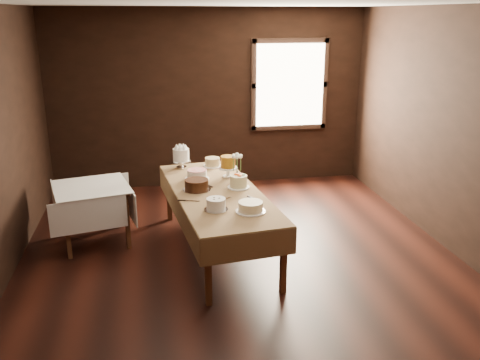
# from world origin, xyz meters

# --- Properties ---
(floor) EXTENTS (5.00, 6.00, 0.01)m
(floor) POSITION_xyz_m (0.00, 0.00, 0.00)
(floor) COLOR black
(floor) RESTS_ON ground
(ceiling) EXTENTS (5.00, 6.00, 0.01)m
(ceiling) POSITION_xyz_m (0.00, 0.00, 2.80)
(ceiling) COLOR beige
(ceiling) RESTS_ON wall_back
(wall_back) EXTENTS (5.00, 0.02, 2.80)m
(wall_back) POSITION_xyz_m (0.00, 3.00, 1.40)
(wall_back) COLOR black
(wall_back) RESTS_ON ground
(wall_front) EXTENTS (5.00, 0.02, 2.80)m
(wall_front) POSITION_xyz_m (0.00, -3.00, 1.40)
(wall_front) COLOR black
(wall_front) RESTS_ON ground
(wall_right) EXTENTS (0.02, 6.00, 2.80)m
(wall_right) POSITION_xyz_m (2.50, 0.00, 1.40)
(wall_right) COLOR black
(wall_right) RESTS_ON ground
(window) EXTENTS (1.10, 0.05, 1.30)m
(window) POSITION_xyz_m (1.30, 2.94, 1.60)
(window) COLOR #FFEABF
(window) RESTS_ON wall_back
(display_table) EXTENTS (1.24, 2.53, 0.75)m
(display_table) POSITION_xyz_m (-0.23, 0.43, 0.70)
(display_table) COLOR #462412
(display_table) RESTS_ON ground
(side_table) EXTENTS (1.04, 1.04, 0.73)m
(side_table) POSITION_xyz_m (-1.68, 0.95, 0.64)
(side_table) COLOR #462412
(side_table) RESTS_ON ground
(cake_meringue) EXTENTS (0.25, 0.25, 0.27)m
(cake_meringue) POSITION_xyz_m (-0.57, 1.44, 0.87)
(cake_meringue) COLOR silver
(cake_meringue) RESTS_ON display_table
(cake_speckled) EXTENTS (0.27, 0.27, 0.12)m
(cake_speckled) POSITION_xyz_m (-0.15, 1.44, 0.81)
(cake_speckled) COLOR white
(cake_speckled) RESTS_ON display_table
(cake_lattice) EXTENTS (0.30, 0.30, 0.11)m
(cake_lattice) POSITION_xyz_m (-0.41, 0.92, 0.81)
(cake_lattice) COLOR white
(cake_lattice) RESTS_ON display_table
(cake_caramel) EXTENTS (0.25, 0.25, 0.28)m
(cake_caramel) POSITION_xyz_m (-0.02, 0.94, 0.87)
(cake_caramel) COLOR white
(cake_caramel) RESTS_ON display_table
(cake_chocolate) EXTENTS (0.39, 0.39, 0.13)m
(cake_chocolate) POSITION_xyz_m (-0.45, 0.51, 0.81)
(cake_chocolate) COLOR silver
(cake_chocolate) RESTS_ON display_table
(cake_flowers) EXTENTS (0.28, 0.28, 0.15)m
(cake_flowers) POSITION_xyz_m (0.04, 0.51, 0.82)
(cake_flowers) COLOR white
(cake_flowers) RESTS_ON display_table
(cake_swirl) EXTENTS (0.28, 0.28, 0.13)m
(cake_swirl) POSITION_xyz_m (-0.32, -0.16, 0.81)
(cake_swirl) COLOR silver
(cake_swirl) RESTS_ON display_table
(cake_cream) EXTENTS (0.31, 0.31, 0.11)m
(cake_cream) POSITION_xyz_m (0.03, -0.26, 0.80)
(cake_cream) COLOR white
(cake_cream) RESTS_ON display_table
(cake_server_a) EXTENTS (0.21, 0.15, 0.01)m
(cake_server_a) POSITION_xyz_m (-0.16, 0.16, 0.76)
(cake_server_a) COLOR silver
(cake_server_a) RESTS_ON display_table
(cake_server_b) EXTENTS (0.13, 0.22, 0.01)m
(cake_server_b) POSITION_xyz_m (0.16, 0.05, 0.76)
(cake_server_b) COLOR silver
(cake_server_b) RESTS_ON display_table
(cake_server_c) EXTENTS (0.13, 0.23, 0.01)m
(cake_server_c) POSITION_xyz_m (-0.33, 0.72, 0.76)
(cake_server_c) COLOR silver
(cake_server_c) RESTS_ON display_table
(cake_server_d) EXTENTS (0.13, 0.22, 0.01)m
(cake_server_d) POSITION_xyz_m (0.05, 0.78, 0.76)
(cake_server_d) COLOR silver
(cake_server_d) RESTS_ON display_table
(cake_server_e) EXTENTS (0.24, 0.09, 0.01)m
(cake_server_e) POSITION_xyz_m (-0.53, 0.15, 0.76)
(cake_server_e) COLOR silver
(cake_server_e) RESTS_ON display_table
(flower_vase) EXTENTS (0.14, 0.14, 0.14)m
(flower_vase) POSITION_xyz_m (0.06, 0.73, 0.82)
(flower_vase) COLOR #2D2823
(flower_vase) RESTS_ON display_table
(flower_bouquet) EXTENTS (0.14, 0.14, 0.20)m
(flower_bouquet) POSITION_xyz_m (0.06, 0.73, 1.01)
(flower_bouquet) COLOR white
(flower_bouquet) RESTS_ON flower_vase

